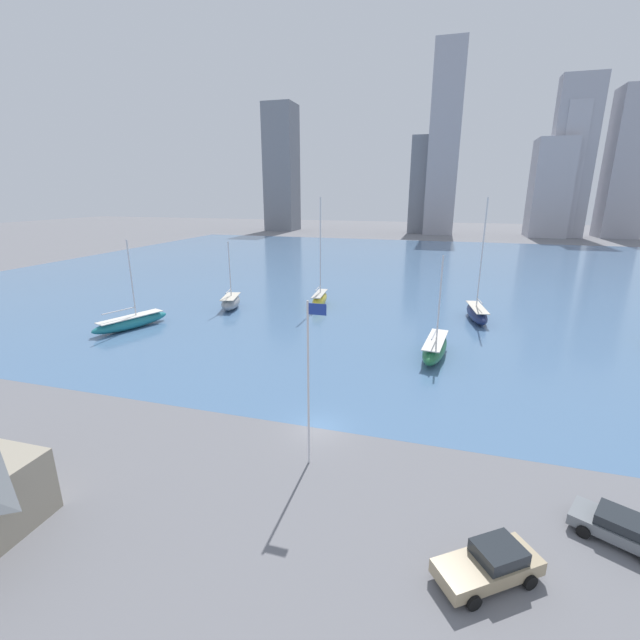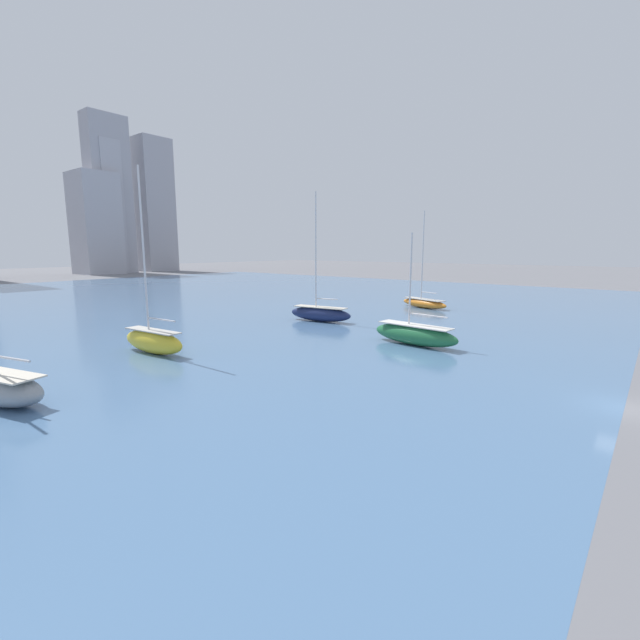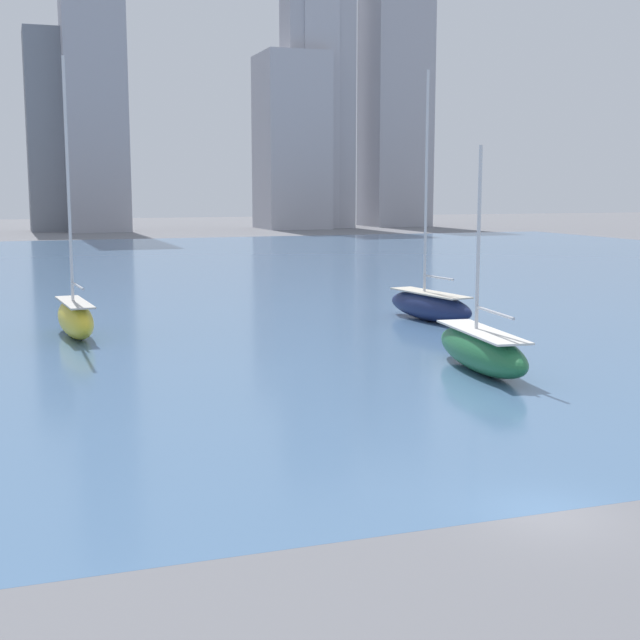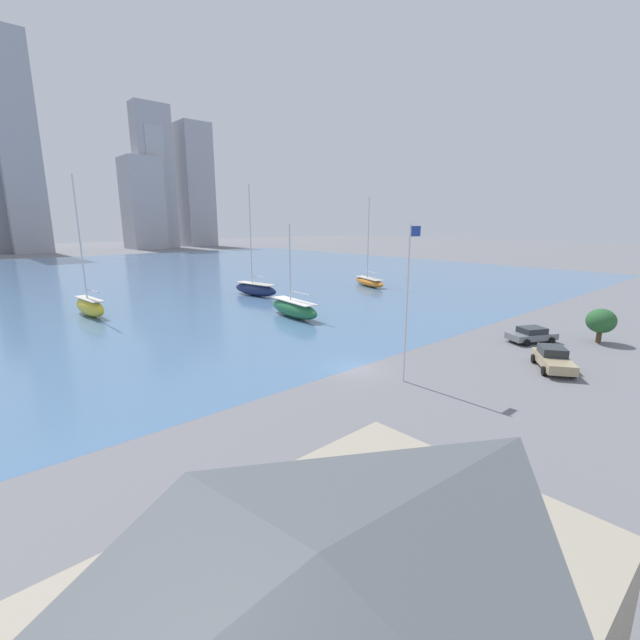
{
  "view_description": "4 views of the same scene",
  "coord_description": "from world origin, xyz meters",
  "px_view_note": "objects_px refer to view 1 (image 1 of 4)",
  "views": [
    {
      "loc": [
        8.3,
        -27.92,
        17.39
      ],
      "look_at": [
        -4.35,
        15.22,
        3.99
      ],
      "focal_mm": 24.0,
      "sensor_mm": 36.0,
      "label": 1
    },
    {
      "loc": [
        -30.81,
        -0.91,
        9.55
      ],
      "look_at": [
        -6.52,
        18.44,
        4.38
      ],
      "focal_mm": 24.0,
      "sensor_mm": 36.0,
      "label": 2
    },
    {
      "loc": [
        -13.94,
        -20.5,
        9.08
      ],
      "look_at": [
        -2.19,
        12.99,
        3.78
      ],
      "focal_mm": 50.0,
      "sensor_mm": 36.0,
      "label": 3
    },
    {
      "loc": [
        -23.51,
        -22.17,
        11.33
      ],
      "look_at": [
        3.51,
        8.04,
        2.02
      ],
      "focal_mm": 24.0,
      "sensor_mm": 36.0,
      "label": 4
    }
  ],
  "objects_px": {
    "parked_sedan_gray": "(620,527)",
    "parked_pickup_tan": "(490,564)",
    "sailboat_teal": "(131,322)",
    "flag_pole": "(309,379)",
    "sailboat_gray": "(231,302)",
    "sailboat_navy": "(477,313)",
    "sailboat_green": "(435,348)",
    "sailboat_yellow": "(320,299)"
  },
  "relations": [
    {
      "from": "sailboat_yellow",
      "to": "parked_sedan_gray",
      "type": "bearing_deg",
      "value": -60.46
    },
    {
      "from": "sailboat_teal",
      "to": "parked_pickup_tan",
      "type": "xyz_separation_m",
      "value": [
        42.58,
        -27.74,
        -0.06
      ]
    },
    {
      "from": "sailboat_gray",
      "to": "parked_sedan_gray",
      "type": "bearing_deg",
      "value": -56.38
    },
    {
      "from": "parked_sedan_gray",
      "to": "parked_pickup_tan",
      "type": "xyz_separation_m",
      "value": [
        -6.7,
        -4.4,
        0.09
      ]
    },
    {
      "from": "flag_pole",
      "to": "parked_sedan_gray",
      "type": "height_order",
      "value": "flag_pole"
    },
    {
      "from": "sailboat_navy",
      "to": "sailboat_yellow",
      "type": "relative_size",
      "value": 1.0
    },
    {
      "from": "flag_pole",
      "to": "sailboat_teal",
      "type": "xyz_separation_m",
      "value": [
        -31.8,
        21.51,
        -5.18
      ]
    },
    {
      "from": "parked_sedan_gray",
      "to": "sailboat_yellow",
      "type": "bearing_deg",
      "value": 61.04
    },
    {
      "from": "sailboat_teal",
      "to": "sailboat_navy",
      "type": "xyz_separation_m",
      "value": [
        44.35,
        16.95,
        0.2
      ]
    },
    {
      "from": "sailboat_gray",
      "to": "sailboat_yellow",
      "type": "bearing_deg",
      "value": 5.88
    },
    {
      "from": "parked_pickup_tan",
      "to": "sailboat_yellow",
      "type": "bearing_deg",
      "value": 169.8
    },
    {
      "from": "sailboat_teal",
      "to": "sailboat_green",
      "type": "distance_m",
      "value": 39.16
    },
    {
      "from": "flag_pole",
      "to": "sailboat_yellow",
      "type": "distance_m",
      "value": 41.23
    },
    {
      "from": "sailboat_teal",
      "to": "flag_pole",
      "type": "bearing_deg",
      "value": -14.61
    },
    {
      "from": "flag_pole",
      "to": "parked_pickup_tan",
      "type": "distance_m",
      "value": 13.51
    },
    {
      "from": "sailboat_navy",
      "to": "sailboat_yellow",
      "type": "bearing_deg",
      "value": 168.66
    },
    {
      "from": "sailboat_teal",
      "to": "sailboat_green",
      "type": "height_order",
      "value": "sailboat_teal"
    },
    {
      "from": "parked_sedan_gray",
      "to": "sailboat_teal",
      "type": "bearing_deg",
      "value": 91.18
    },
    {
      "from": "parked_sedan_gray",
      "to": "flag_pole",
      "type": "bearing_deg",
      "value": 110.57
    },
    {
      "from": "sailboat_navy",
      "to": "parked_sedan_gray",
      "type": "xyz_separation_m",
      "value": [
        4.92,
        -40.28,
        -0.35
      ]
    },
    {
      "from": "sailboat_gray",
      "to": "sailboat_navy",
      "type": "bearing_deg",
      "value": -8.89
    },
    {
      "from": "sailboat_green",
      "to": "sailboat_gray",
      "type": "bearing_deg",
      "value": 164.7
    },
    {
      "from": "flag_pole",
      "to": "sailboat_navy",
      "type": "xyz_separation_m",
      "value": [
        12.56,
        38.46,
        -4.98
      ]
    },
    {
      "from": "flag_pole",
      "to": "sailboat_yellow",
      "type": "bearing_deg",
      "value": 105.47
    },
    {
      "from": "sailboat_gray",
      "to": "flag_pole",
      "type": "bearing_deg",
      "value": -70.4
    },
    {
      "from": "flag_pole",
      "to": "sailboat_yellow",
      "type": "height_order",
      "value": "sailboat_yellow"
    },
    {
      "from": "sailboat_yellow",
      "to": "parked_sedan_gray",
      "type": "height_order",
      "value": "sailboat_yellow"
    },
    {
      "from": "sailboat_yellow",
      "to": "parked_sedan_gray",
      "type": "xyz_separation_m",
      "value": [
        28.4,
        -41.28,
        -0.49
      ]
    },
    {
      "from": "parked_pickup_tan",
      "to": "parked_sedan_gray",
      "type": "bearing_deg",
      "value": 87.72
    },
    {
      "from": "parked_sedan_gray",
      "to": "parked_pickup_tan",
      "type": "distance_m",
      "value": 8.02
    },
    {
      "from": "sailboat_green",
      "to": "sailboat_gray",
      "type": "distance_m",
      "value": 33.59
    },
    {
      "from": "sailboat_navy",
      "to": "parked_sedan_gray",
      "type": "height_order",
      "value": "sailboat_navy"
    },
    {
      "from": "flag_pole",
      "to": "parked_sedan_gray",
      "type": "relative_size",
      "value": 2.27
    },
    {
      "from": "sailboat_navy",
      "to": "parked_sedan_gray",
      "type": "bearing_deg",
      "value": -91.93
    },
    {
      "from": "sailboat_navy",
      "to": "flag_pole",
      "type": "bearing_deg",
      "value": -116.98
    },
    {
      "from": "flag_pole",
      "to": "sailboat_green",
      "type": "bearing_deg",
      "value": 71.66
    },
    {
      "from": "sailboat_gray",
      "to": "sailboat_yellow",
      "type": "distance_m",
      "value": 13.9
    },
    {
      "from": "sailboat_yellow",
      "to": "sailboat_green",
      "type": "bearing_deg",
      "value": -48.35
    },
    {
      "from": "sailboat_teal",
      "to": "sailboat_gray",
      "type": "xyz_separation_m",
      "value": [
        7.9,
        12.97,
        0.15
      ]
    },
    {
      "from": "flag_pole",
      "to": "sailboat_gray",
      "type": "relative_size",
      "value": 1.09
    },
    {
      "from": "sailboat_green",
      "to": "parked_pickup_tan",
      "type": "bearing_deg",
      "value": -76.97
    },
    {
      "from": "flag_pole",
      "to": "sailboat_navy",
      "type": "relative_size",
      "value": 0.67
    }
  ]
}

